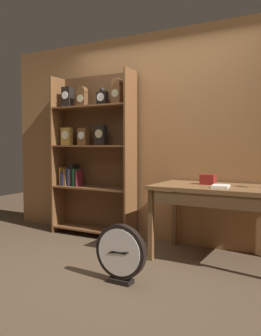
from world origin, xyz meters
name	(u,v)px	position (x,y,z in m)	size (l,w,h in m)	color
ground_plane	(102,276)	(0.00, 0.00, 0.00)	(10.00, 10.00, 0.00)	brown
back_wood_panel	(163,137)	(0.00, 1.38, 1.30)	(4.80, 0.05, 2.60)	#9E6B3D
bookshelf	(92,152)	(-0.95, 1.18, 1.12)	(1.18, 0.31, 2.13)	brown
workbench	(220,194)	(0.84, 0.92, 0.70)	(1.38, 0.75, 0.79)	brown
toolbox_small	(208,179)	(0.68, 1.02, 0.84)	(0.15, 0.13, 0.11)	maroon
open_repair_manual	(221,186)	(0.87, 0.81, 0.80)	(0.16, 0.22, 0.03)	silver
round_clock_large	(121,253)	(0.24, -0.07, 0.26)	(0.48, 0.11, 0.52)	black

